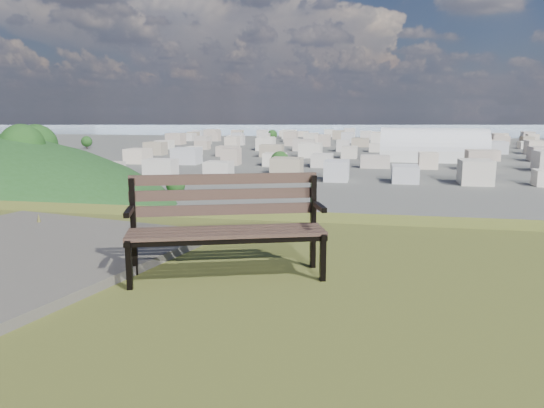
# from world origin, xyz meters

# --- Properties ---
(park_bench) EXTENTS (1.74, 1.04, 0.87)m
(park_bench) POSITION_xyz_m (-1.15, 1.66, 25.49)
(park_bench) COLOR #49332A
(park_bench) RESTS_ON hilltop_mesa
(grass_tufts) EXTENTS (12.49, 7.38, 0.28)m
(grass_tufts) POSITION_xyz_m (-0.13, -0.44, 25.11)
(grass_tufts) COLOR brown
(grass_tufts) RESTS_ON hilltop_mesa
(arena) EXTENTS (55.45, 25.56, 22.97)m
(arena) POSITION_xyz_m (29.92, 289.53, 5.42)
(arena) COLOR silver
(arena) RESTS_ON ground
(city_blocks) EXTENTS (395.00, 361.00, 7.00)m
(city_blocks) POSITION_xyz_m (0.00, 394.44, 3.50)
(city_blocks) COLOR beige
(city_blocks) RESTS_ON ground
(city_trees) EXTENTS (406.52, 387.20, 9.98)m
(city_trees) POSITION_xyz_m (-26.39, 319.00, 4.83)
(city_trees) COLOR #35231A
(city_trees) RESTS_ON ground
(bay_water) EXTENTS (2400.00, 700.00, 0.12)m
(bay_water) POSITION_xyz_m (0.00, 900.00, 0.00)
(bay_water) COLOR #96B0BF
(bay_water) RESTS_ON ground
(far_hills) EXTENTS (2050.00, 340.00, 60.00)m
(far_hills) POSITION_xyz_m (-60.92, 1402.93, 25.47)
(far_hills) COLOR #A4B5CC
(far_hills) RESTS_ON ground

